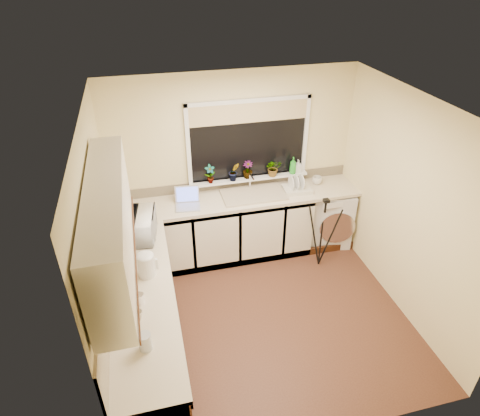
# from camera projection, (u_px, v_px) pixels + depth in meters

# --- Properties ---
(floor) EXTENTS (3.20, 3.20, 0.00)m
(floor) POSITION_uv_depth(u_px,v_px,m) (263.00, 314.00, 4.86)
(floor) COLOR brown
(floor) RESTS_ON ground
(ceiling) EXTENTS (3.20, 3.20, 0.00)m
(ceiling) POSITION_uv_depth(u_px,v_px,m) (272.00, 110.00, 3.57)
(ceiling) COLOR white
(ceiling) RESTS_ON ground
(wall_back) EXTENTS (3.20, 0.00, 3.20)m
(wall_back) POSITION_uv_depth(u_px,v_px,m) (233.00, 165.00, 5.45)
(wall_back) COLOR beige
(wall_back) RESTS_ON ground
(wall_front) EXTENTS (3.20, 0.00, 3.20)m
(wall_front) POSITION_uv_depth(u_px,v_px,m) (329.00, 343.00, 2.98)
(wall_front) COLOR beige
(wall_front) RESTS_ON ground
(wall_left) EXTENTS (0.00, 3.00, 3.00)m
(wall_left) POSITION_uv_depth(u_px,v_px,m) (103.00, 251.00, 3.89)
(wall_left) COLOR beige
(wall_left) RESTS_ON ground
(wall_right) EXTENTS (0.00, 3.00, 3.00)m
(wall_right) POSITION_uv_depth(u_px,v_px,m) (407.00, 208.00, 4.54)
(wall_right) COLOR beige
(wall_right) RESTS_ON ground
(base_cabinet_back) EXTENTS (2.55, 0.60, 0.86)m
(base_cabinet_back) POSITION_uv_depth(u_px,v_px,m) (215.00, 231.00, 5.56)
(base_cabinet_back) COLOR silver
(base_cabinet_back) RESTS_ON floor
(base_cabinet_left) EXTENTS (0.54, 2.40, 0.86)m
(base_cabinet_left) POSITION_uv_depth(u_px,v_px,m) (148.00, 328.00, 4.12)
(base_cabinet_left) COLOR silver
(base_cabinet_left) RESTS_ON floor
(worktop_back) EXTENTS (3.20, 0.60, 0.04)m
(worktop_back) POSITION_uv_depth(u_px,v_px,m) (239.00, 199.00, 5.39)
(worktop_back) COLOR beige
(worktop_back) RESTS_ON base_cabinet_back
(worktop_left) EXTENTS (0.60, 2.40, 0.04)m
(worktop_left) POSITION_uv_depth(u_px,v_px,m) (142.00, 295.00, 3.88)
(worktop_left) COLOR beige
(worktop_left) RESTS_ON base_cabinet_left
(upper_cabinet) EXTENTS (0.28, 1.90, 0.70)m
(upper_cabinet) POSITION_uv_depth(u_px,v_px,m) (110.00, 224.00, 3.24)
(upper_cabinet) COLOR silver
(upper_cabinet) RESTS_ON wall_left
(splashback_left) EXTENTS (0.02, 2.40, 0.45)m
(splashback_left) POSITION_uv_depth(u_px,v_px,m) (106.00, 280.00, 3.69)
(splashback_left) COLOR beige
(splashback_left) RESTS_ON wall_left
(splashback_back) EXTENTS (3.20, 0.02, 0.14)m
(splashback_back) POSITION_uv_depth(u_px,v_px,m) (233.00, 182.00, 5.58)
(splashback_back) COLOR beige
(splashback_back) RESTS_ON wall_back
(window_glass) EXTENTS (1.50, 0.02, 1.00)m
(window_glass) POSITION_uv_depth(u_px,v_px,m) (248.00, 141.00, 5.31)
(window_glass) COLOR black
(window_glass) RESTS_ON wall_back
(window_blind) EXTENTS (1.50, 0.02, 0.25)m
(window_blind) POSITION_uv_depth(u_px,v_px,m) (249.00, 113.00, 5.09)
(window_blind) COLOR tan
(window_blind) RESTS_ON wall_back
(windowsill) EXTENTS (1.60, 0.14, 0.03)m
(windowsill) POSITION_uv_depth(u_px,v_px,m) (249.00, 178.00, 5.53)
(windowsill) COLOR white
(windowsill) RESTS_ON wall_back
(sink) EXTENTS (0.82, 0.46, 0.03)m
(sink) POSITION_uv_depth(u_px,v_px,m) (253.00, 195.00, 5.41)
(sink) COLOR tan
(sink) RESTS_ON worktop_back
(faucet) EXTENTS (0.03, 0.03, 0.24)m
(faucet) POSITION_uv_depth(u_px,v_px,m) (250.00, 181.00, 5.50)
(faucet) COLOR silver
(faucet) RESTS_ON worktop_back
(washing_machine) EXTENTS (0.69, 0.68, 0.83)m
(washing_machine) POSITION_uv_depth(u_px,v_px,m) (328.00, 215.00, 5.91)
(washing_machine) COLOR silver
(washing_machine) RESTS_ON floor
(laptop) EXTENTS (0.33, 0.33, 0.22)m
(laptop) POSITION_uv_depth(u_px,v_px,m) (187.00, 201.00, 5.18)
(laptop) COLOR #ADAEB6
(laptop) RESTS_ON worktop_back
(kettle) EXTENTS (0.17, 0.17, 0.23)m
(kettle) POSITION_uv_depth(u_px,v_px,m) (146.00, 266.00, 4.03)
(kettle) COLOR white
(kettle) RESTS_ON worktop_left
(dish_rack) EXTENTS (0.38, 0.29, 0.05)m
(dish_rack) POSITION_uv_depth(u_px,v_px,m) (297.00, 189.00, 5.50)
(dish_rack) COLOR beige
(dish_rack) RESTS_ON worktop_back
(tripod) EXTENTS (0.49, 0.49, 1.02)m
(tripod) POSITION_uv_depth(u_px,v_px,m) (322.00, 233.00, 5.37)
(tripod) COLOR black
(tripod) RESTS_ON floor
(glass_jug) EXTENTS (0.11, 0.11, 0.16)m
(glass_jug) POSITION_uv_depth(u_px,v_px,m) (145.00, 342.00, 3.30)
(glass_jug) COLOR silver
(glass_jug) RESTS_ON worktop_left
(steel_jar) EXTENTS (0.07, 0.07, 0.10)m
(steel_jar) POSITION_uv_depth(u_px,v_px,m) (140.00, 299.00, 3.74)
(steel_jar) COLOR white
(steel_jar) RESTS_ON worktop_left
(microwave) EXTENTS (0.41, 0.55, 0.28)m
(microwave) POSITION_uv_depth(u_px,v_px,m) (139.00, 226.00, 4.57)
(microwave) COLOR white
(microwave) RESTS_ON worktop_left
(plant_a) EXTENTS (0.15, 0.11, 0.25)m
(plant_a) POSITION_uv_depth(u_px,v_px,m) (210.00, 174.00, 5.33)
(plant_a) COLOR #999999
(plant_a) RESTS_ON windowsill
(plant_b) EXTENTS (0.14, 0.12, 0.25)m
(plant_b) POSITION_uv_depth(u_px,v_px,m) (234.00, 172.00, 5.39)
(plant_b) COLOR #999999
(plant_b) RESTS_ON windowsill
(plant_c) EXTENTS (0.17, 0.17, 0.23)m
(plant_c) POSITION_uv_depth(u_px,v_px,m) (248.00, 170.00, 5.46)
(plant_c) COLOR #999999
(plant_c) RESTS_ON windowsill
(plant_d) EXTENTS (0.21, 0.19, 0.23)m
(plant_d) POSITION_uv_depth(u_px,v_px,m) (273.00, 168.00, 5.51)
(plant_d) COLOR #999999
(plant_d) RESTS_ON windowsill
(soap_bottle_green) EXTENTS (0.11, 0.12, 0.24)m
(soap_bottle_green) POSITION_uv_depth(u_px,v_px,m) (293.00, 165.00, 5.56)
(soap_bottle_green) COLOR green
(soap_bottle_green) RESTS_ON windowsill
(soap_bottle_clear) EXTENTS (0.08, 0.08, 0.18)m
(soap_bottle_clear) POSITION_uv_depth(u_px,v_px,m) (298.00, 166.00, 5.62)
(soap_bottle_clear) COLOR #999999
(soap_bottle_clear) RESTS_ON windowsill
(cup_back) EXTENTS (0.15, 0.15, 0.11)m
(cup_back) POSITION_uv_depth(u_px,v_px,m) (317.00, 180.00, 5.66)
(cup_back) COLOR silver
(cup_back) RESTS_ON worktop_back
(cup_left) EXTENTS (0.11, 0.11, 0.09)m
(cup_left) POSITION_uv_depth(u_px,v_px,m) (137.00, 316.00, 3.57)
(cup_left) COLOR beige
(cup_left) RESTS_ON worktop_left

